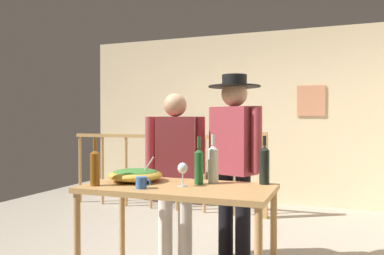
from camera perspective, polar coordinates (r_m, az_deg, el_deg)
The scene contains 15 objects.
back_wall at distance 6.14m, azimuth 11.04°, elevation 1.46°, with size 6.02×0.10×2.66m, color beige.
framed_picture at distance 6.02m, azimuth 17.15°, elevation 3.80°, with size 0.40×0.03×0.45m, color tan.
stair_railing at distance 5.43m, azimuth -0.04°, elevation -5.34°, with size 2.97×0.10×1.13m.
tv_console at distance 6.24m, azimuth -1.63°, elevation -8.72°, with size 0.90×0.40×0.45m, color #38281E.
flat_screen_tv at distance 6.15m, azimuth -1.74°, elevation -4.63°, with size 0.50×0.12×0.38m.
serving_table at distance 2.89m, azimuth -2.12°, elevation -10.21°, with size 1.39×0.71×0.80m.
salad_bowl at distance 3.10m, azimuth -8.34°, elevation -6.87°, with size 0.43×0.43×0.22m.
wine_glass at distance 2.84m, azimuth -1.40°, elevation -6.19°, with size 0.07×0.07×0.17m.
wine_bottle_dark at distance 2.97m, azimuth 10.64°, elevation -5.34°, with size 0.08×0.08×0.37m.
wine_bottle_green at distance 2.93m, azimuth 1.02°, elevation -5.59°, with size 0.07×0.07×0.36m.
wine_bottle_clear at distance 2.98m, azimuth 3.12°, elevation -5.26°, with size 0.08×0.08×0.38m.
wine_bottle_amber at distance 2.94m, azimuth -14.13°, elevation -5.60°, with size 0.07×0.07×0.35m.
mug_blue at distance 2.77m, azimuth -7.47°, elevation -8.07°, with size 0.11×0.08×0.08m.
person_standing_left at distance 3.53m, azimuth -2.50°, elevation -5.35°, with size 0.51×0.33×1.52m.
person_standing_right at distance 3.35m, azimuth 6.26°, elevation -3.84°, with size 0.51×0.45×1.67m.
Camera 1 is at (0.98, -3.41, 1.27)m, focal length 36.14 mm.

